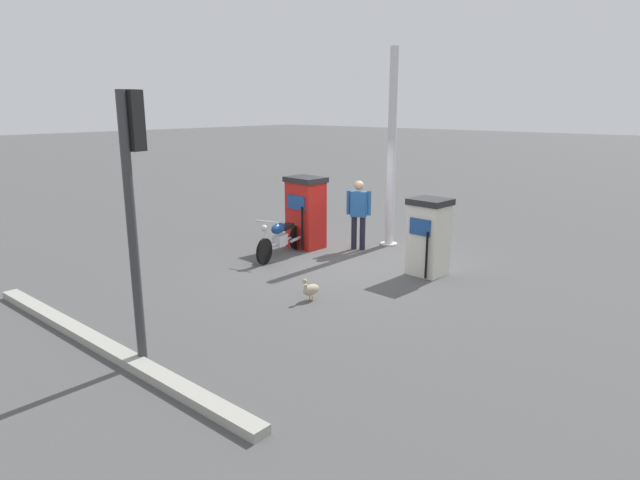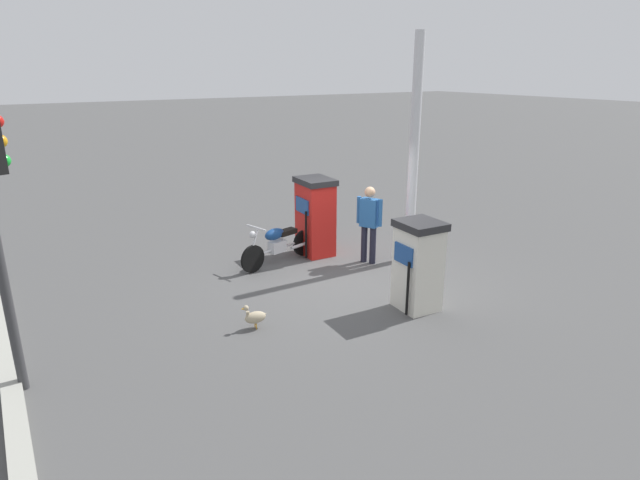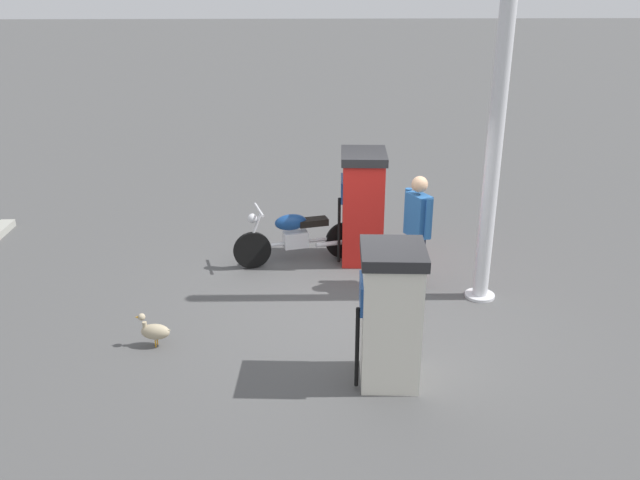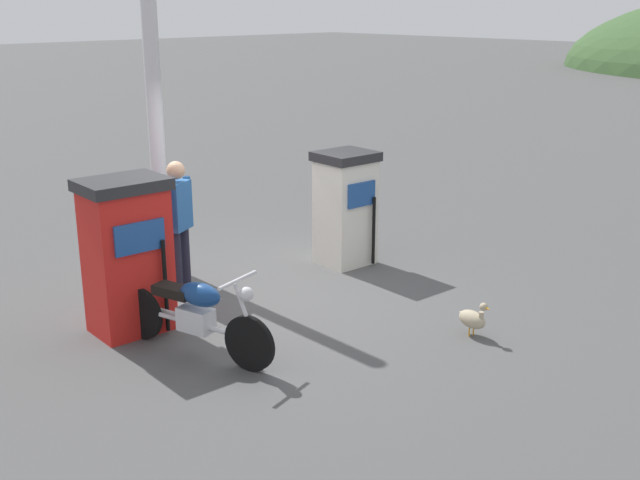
{
  "view_description": "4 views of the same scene",
  "coord_description": "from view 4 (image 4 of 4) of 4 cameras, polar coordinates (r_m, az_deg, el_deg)",
  "views": [
    {
      "loc": [
        9.0,
        6.86,
        3.29
      ],
      "look_at": [
        0.91,
        -0.16,
        0.63
      ],
      "focal_mm": 30.65,
      "sensor_mm": 36.0,
      "label": 1
    },
    {
      "loc": [
        5.48,
        7.81,
        3.91
      ],
      "look_at": [
        0.35,
        -0.43,
        0.75
      ],
      "focal_mm": 29.98,
      "sensor_mm": 36.0,
      "label": 2
    },
    {
      "loc": [
        0.65,
        7.74,
        4.07
      ],
      "look_at": [
        0.42,
        0.41,
        1.13
      ],
      "focal_mm": 37.41,
      "sensor_mm": 36.0,
      "label": 3
    },
    {
      "loc": [
        6.75,
        -5.52,
        3.4
      ],
      "look_at": [
        0.92,
        0.03,
        0.93
      ],
      "focal_mm": 43.61,
      "sensor_mm": 36.0,
      "label": 4
    }
  ],
  "objects": [
    {
      "name": "canopy_support_pole",
      "position": [
        10.07,
        -12.06,
        9.89
      ],
      "size": [
        0.4,
        0.4,
        4.56
      ],
      "color": "silver",
      "rests_on": "ground"
    },
    {
      "name": "fuel_pump_near",
      "position": [
        8.43,
        -13.95,
        -1.09
      ],
      "size": [
        0.74,
        0.91,
        1.67
      ],
      "color": "red",
      "rests_on": "ground"
    },
    {
      "name": "motorcycle_near_pump",
      "position": [
        7.83,
        -9.18,
        -5.27
      ],
      "size": [
        1.93,
        0.7,
        0.92
      ],
      "color": "black",
      "rests_on": "ground"
    },
    {
      "name": "wandering_duck",
      "position": [
        8.4,
        11.15,
        -5.67
      ],
      "size": [
        0.42,
        0.21,
        0.42
      ],
      "color": "tan",
      "rests_on": "ground"
    },
    {
      "name": "fuel_pump_far",
      "position": [
        10.37,
        1.88,
        2.4
      ],
      "size": [
        0.73,
        0.76,
        1.53
      ],
      "color": "silver",
      "rests_on": "ground"
    },
    {
      "name": "ground_plane",
      "position": [
        9.36,
        -4.03,
        -4.27
      ],
      "size": [
        120.0,
        120.0,
        0.0
      ],
      "primitive_type": "plane",
      "color": "#4C4C4C"
    },
    {
      "name": "attendant_person",
      "position": [
        9.46,
        -10.35,
        1.59
      ],
      "size": [
        0.34,
        0.55,
        1.61
      ],
      "color": "#1E1E2D",
      "rests_on": "ground"
    }
  ]
}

